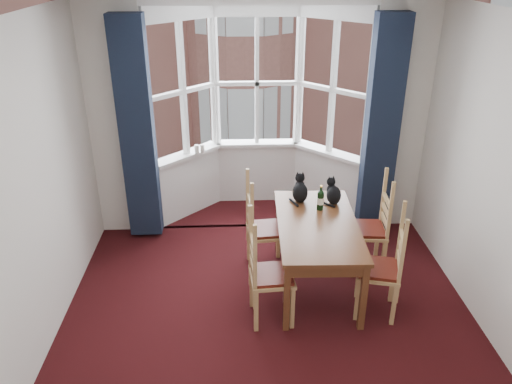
{
  "coord_description": "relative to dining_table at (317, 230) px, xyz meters",
  "views": [
    {
      "loc": [
        -0.3,
        -3.43,
        3.22
      ],
      "look_at": [
        -0.1,
        1.05,
        1.05
      ],
      "focal_mm": 35.0,
      "sensor_mm": 36.0,
      "label": 1
    }
  ],
  "objects": [
    {
      "name": "floor",
      "position": [
        -0.52,
        -0.93,
        -0.66
      ],
      "size": [
        4.5,
        4.5,
        0.0
      ],
      "primitive_type": "plane",
      "color": "black",
      "rests_on": "ground"
    },
    {
      "name": "ceiling",
      "position": [
        -0.52,
        -0.93,
        2.14
      ],
      "size": [
        4.5,
        4.5,
        0.0
      ],
      "primitive_type": "plane",
      "rotation": [
        3.14,
        0.0,
        0.0
      ],
      "color": "white",
      "rests_on": "floor"
    },
    {
      "name": "wall_left",
      "position": [
        -2.52,
        -0.93,
        0.74
      ],
      "size": [
        0.0,
        4.5,
        4.5
      ],
      "primitive_type": "plane",
      "rotation": [
        1.57,
        0.0,
        1.57
      ],
      "color": "silver",
      "rests_on": "floor"
    },
    {
      "name": "wall_back_pier_left",
      "position": [
        -2.17,
        1.32,
        0.74
      ],
      "size": [
        0.7,
        0.12,
        2.8
      ],
      "primitive_type": "cube",
      "color": "silver",
      "rests_on": "floor"
    },
    {
      "name": "wall_back_pier_right",
      "position": [
        1.13,
        1.32,
        0.74
      ],
      "size": [
        0.7,
        0.12,
        2.8
      ],
      "primitive_type": "cube",
      "color": "silver",
      "rests_on": "floor"
    },
    {
      "name": "bay_window",
      "position": [
        -0.52,
        1.83,
        0.74
      ],
      "size": [
        2.76,
        0.94,
        2.8
      ],
      "color": "white",
      "rests_on": "floor"
    },
    {
      "name": "curtain_left",
      "position": [
        -1.94,
        1.14,
        0.69
      ],
      "size": [
        0.38,
        0.22,
        2.6
      ],
      "primitive_type": "cube",
      "color": "#172034",
      "rests_on": "floor"
    },
    {
      "name": "curtain_right",
      "position": [
        0.9,
        1.14,
        0.69
      ],
      "size": [
        0.38,
        0.22,
        2.6
      ],
      "primitive_type": "cube",
      "color": "#172034",
      "rests_on": "floor"
    },
    {
      "name": "dining_table",
      "position": [
        0.0,
        0.0,
        0.0
      ],
      "size": [
        0.85,
        1.53,
        0.75
      ],
      "color": "brown",
      "rests_on": "floor"
    },
    {
      "name": "chair_left_near",
      "position": [
        -0.59,
        -0.51,
        -0.19
      ],
      "size": [
        0.43,
        0.45,
        0.92
      ],
      "color": "tan",
      "rests_on": "floor"
    },
    {
      "name": "chair_left_far",
      "position": [
        -0.59,
        0.33,
        -0.19
      ],
      "size": [
        0.44,
        0.46,
        0.92
      ],
      "color": "tan",
      "rests_on": "floor"
    },
    {
      "name": "chair_right_near",
      "position": [
        0.61,
        -0.47,
        -0.19
      ],
      "size": [
        0.49,
        0.51,
        0.92
      ],
      "color": "tan",
      "rests_on": "floor"
    },
    {
      "name": "chair_right_far",
      "position": [
        0.69,
        0.29,
        -0.19
      ],
      "size": [
        0.43,
        0.45,
        0.92
      ],
      "color": "tan",
      "rests_on": "floor"
    },
    {
      "name": "cat_left",
      "position": [
        -0.12,
        0.51,
        0.21
      ],
      "size": [
        0.18,
        0.25,
        0.32
      ],
      "color": "black",
      "rests_on": "dining_table"
    },
    {
      "name": "cat_right",
      "position": [
        0.23,
        0.44,
        0.2
      ],
      "size": [
        0.22,
        0.25,
        0.3
      ],
      "color": "black",
      "rests_on": "dining_table"
    },
    {
      "name": "wine_bottle",
      "position": [
        0.07,
        0.29,
        0.21
      ],
      "size": [
        0.07,
        0.07,
        0.28
      ],
      "color": "black",
      "rests_on": "dining_table"
    },
    {
      "name": "candle_tall",
      "position": [
        -1.31,
        1.67,
        0.26
      ],
      "size": [
        0.06,
        0.06,
        0.11
      ],
      "primitive_type": "cylinder",
      "color": "white",
      "rests_on": "bay_window"
    },
    {
      "name": "candle_short",
      "position": [
        -1.24,
        1.7,
        0.26
      ],
      "size": [
        0.06,
        0.06,
        0.11
      ],
      "primitive_type": "cylinder",
      "color": "white",
      "rests_on": "bay_window"
    },
    {
      "name": "street",
      "position": [
        -0.52,
        31.32,
        -6.66
      ],
      "size": [
        80.0,
        80.0,
        0.0
      ],
      "primitive_type": "plane",
      "color": "#333335",
      "rests_on": "ground"
    },
    {
      "name": "tenement_building",
      "position": [
        -0.52,
        13.08,
        0.93
      ],
      "size": [
        18.4,
        7.8,
        15.2
      ],
      "color": "#A86556",
      "rests_on": "street"
    }
  ]
}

